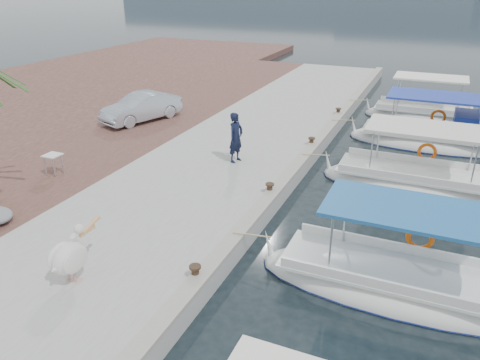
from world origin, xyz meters
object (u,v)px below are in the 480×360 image
fishing_caique_c (412,184)px  fishing_caique_d (429,141)px  fisherman (236,138)px  pelican (70,256)px  fishing_caique_b (398,288)px  parked_car (141,107)px  fishing_caique_e (422,117)px

fishing_caique_c → fishing_caique_d: same height
fisherman → fishing_caique_d: bearing=-31.7°
pelican → fishing_caique_b: bearing=24.9°
fishing_caique_c → parked_car: 12.69m
fishing_caique_b → fishing_caique_c: 6.46m
fishing_caique_e → pelican: 19.86m
fishing_caique_d → fishing_caique_c: bearing=-93.4°
fishing_caique_c → parked_car: (-12.53, 1.75, 1.03)m
fishing_caique_d → fisherman: fisherman is taller
parked_car → pelican: bearing=-43.0°
fishing_caique_e → fisherman: (-5.98, -10.47, 1.31)m
fishing_caique_b → parked_car: bearing=147.2°
fishing_caique_b → pelican: 7.64m
fishing_caique_e → fishing_caique_d: bearing=-82.1°
fisherman → parked_car: 7.00m
fishing_caique_e → pelican: fishing_caique_e is taller
fisherman → parked_car: (-6.27, 3.09, -0.28)m
fishing_caique_c → fishing_caique_e: 9.13m
fishing_caique_e → parked_car: size_ratio=1.48×
fishing_caique_e → pelican: (-6.39, -18.78, 1.02)m
fishing_caique_b → parked_car: (-12.73, 8.21, 1.03)m
pelican → parked_car: (-5.86, 11.40, 0.01)m
pelican → parked_car: bearing=117.2°
fishing_caique_c → fishing_caique_e: (-0.27, 9.13, 0.00)m
fishing_caique_e → fisherman: bearing=-119.7°
fishing_caique_b → fisherman: size_ratio=3.65×
fishing_caique_d → parked_car: fishing_caique_d is taller
fishing_caique_b → fishing_caique_d: bearing=89.5°
fishing_caique_e → fishing_caique_c: bearing=-88.3°
fishing_caique_b → pelican: bearing=-155.1°
fishing_caique_d → pelican: 16.24m
fishing_caique_b → fishing_caique_d: size_ratio=1.00×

